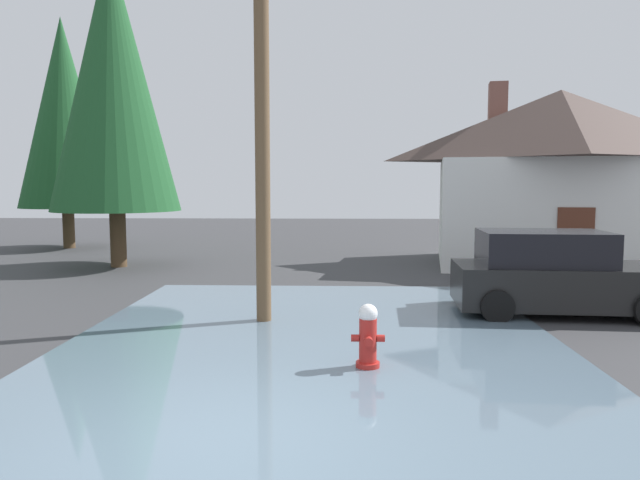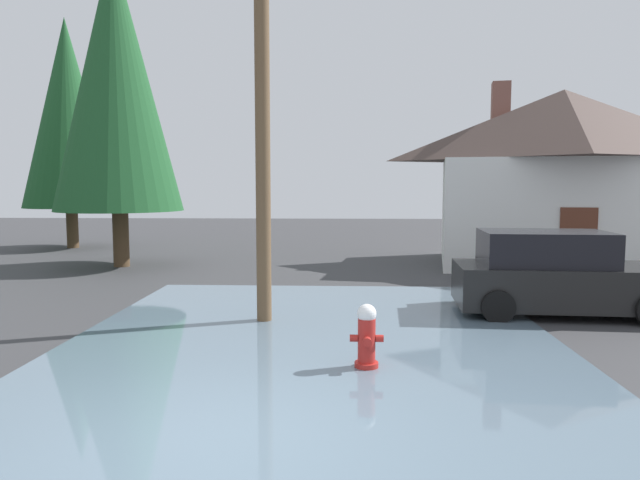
{
  "view_description": "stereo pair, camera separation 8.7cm",
  "coord_description": "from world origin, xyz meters",
  "views": [
    {
      "loc": [
        1.15,
        -5.62,
        2.62
      ],
      "look_at": [
        0.8,
        4.62,
        1.65
      ],
      "focal_mm": 32.51,
      "sensor_mm": 36.0,
      "label": 1
    },
    {
      "loc": [
        1.23,
        -5.61,
        2.62
      ],
      "look_at": [
        0.8,
        4.62,
        1.65
      ],
      "focal_mm": 32.51,
      "sensor_mm": 36.0,
      "label": 2
    }
  ],
  "objects": [
    {
      "name": "fire_hydrant",
      "position": [
        1.55,
        2.45,
        0.47
      ],
      "size": [
        0.48,
        0.41,
        0.95
      ],
      "color": "#AD231E",
      "rests_on": "ground"
    },
    {
      "name": "ground_plane",
      "position": [
        0.0,
        0.0,
        -0.05
      ],
      "size": [
        80.0,
        80.0,
        0.1
      ],
      "primitive_type": "cube",
      "color": "#38383A"
    },
    {
      "name": "utility_pole",
      "position": [
        -0.3,
        5.25,
        4.12
      ],
      "size": [
        1.6,
        0.28,
        7.89
      ],
      "color": "brown",
      "rests_on": "ground"
    },
    {
      "name": "pine_tree_mid_left",
      "position": [
        -10.21,
        18.17,
        5.56
      ],
      "size": [
        3.78,
        3.78,
        9.45
      ],
      "color": "#4C3823",
      "rests_on": "ground"
    },
    {
      "name": "pine_tree_tall_left",
      "position": [
        -5.99,
        12.71,
        5.92
      ],
      "size": [
        4.02,
        4.02,
        10.05
      ],
      "color": "#4C3823",
      "rests_on": "ground"
    },
    {
      "name": "flood_puddle",
      "position": [
        0.72,
        2.3,
        0.02
      ],
      "size": [
        8.19,
        13.57,
        0.04
      ],
      "primitive_type": "cube",
      "color": "slate",
      "rests_on": "ground"
    },
    {
      "name": "house",
      "position": [
        8.24,
        13.55,
        2.95
      ],
      "size": [
        8.79,
        6.68,
        6.12
      ],
      "color": "silver",
      "rests_on": "ground"
    },
    {
      "name": "parked_car",
      "position": [
        5.51,
        6.21,
        0.81
      ],
      "size": [
        4.22,
        2.29,
        1.7
      ],
      "color": "black",
      "rests_on": "ground"
    }
  ]
}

